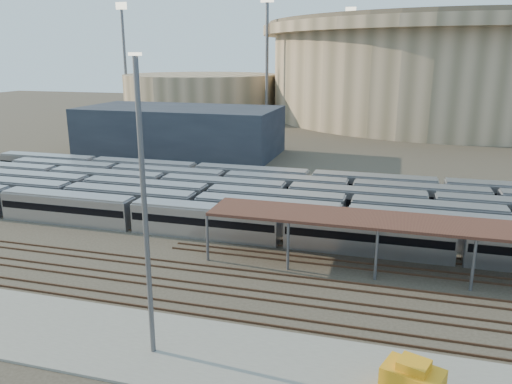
% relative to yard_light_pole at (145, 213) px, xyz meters
% --- Properties ---
extents(ground, '(420.00, 420.00, 0.00)m').
position_rel_yard_light_pole_xyz_m(ground, '(5.66, 15.66, -10.69)').
color(ground, '#383026').
rests_on(ground, ground).
extents(apron, '(50.00, 9.00, 0.20)m').
position_rel_yard_light_pole_xyz_m(apron, '(0.66, 0.66, -10.59)').
color(apron, gray).
rests_on(apron, ground).
extents(subway_trains, '(120.73, 23.90, 3.60)m').
position_rel_yard_light_pole_xyz_m(subway_trains, '(6.87, 34.16, -8.89)').
color(subway_trains, '#AFB0B4').
rests_on(subway_trains, ground).
extents(empty_tracks, '(170.00, 9.62, 0.18)m').
position_rel_yard_light_pole_xyz_m(empty_tracks, '(5.66, 10.66, -10.60)').
color(empty_tracks, '#4C3323').
rests_on(empty_tracks, ground).
extents(stadium, '(124.00, 124.00, 32.50)m').
position_rel_yard_light_pole_xyz_m(stadium, '(30.66, 155.66, 5.78)').
color(stadium, tan).
rests_on(stadium, ground).
extents(secondary_arena, '(56.00, 56.00, 14.00)m').
position_rel_yard_light_pole_xyz_m(secondary_arena, '(-54.34, 145.66, -3.69)').
color(secondary_arena, tan).
rests_on(secondary_arena, ground).
extents(service_building, '(42.00, 20.00, 10.00)m').
position_rel_yard_light_pole_xyz_m(service_building, '(-29.34, 70.66, -5.69)').
color(service_building, '#1E232D').
rests_on(service_building, ground).
extents(floodlight_0, '(4.00, 1.00, 38.40)m').
position_rel_yard_light_pole_xyz_m(floodlight_0, '(-24.34, 125.66, 9.95)').
color(floodlight_0, '#58585E').
rests_on(floodlight_0, ground).
extents(floodlight_1, '(4.00, 1.00, 38.40)m').
position_rel_yard_light_pole_xyz_m(floodlight_1, '(-79.34, 135.66, 9.95)').
color(floodlight_1, '#58585E').
rests_on(floodlight_1, ground).
extents(floodlight_3, '(4.00, 1.00, 38.40)m').
position_rel_yard_light_pole_xyz_m(floodlight_3, '(-4.34, 175.66, 9.95)').
color(floodlight_3, '#58585E').
rests_on(floodlight_3, ground).
extents(yard_light_pole, '(0.81, 0.36, 20.82)m').
position_rel_yard_light_pole_xyz_m(yard_light_pole, '(0.00, 0.00, 0.00)').
color(yard_light_pole, '#58585E').
rests_on(yard_light_pole, apron).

